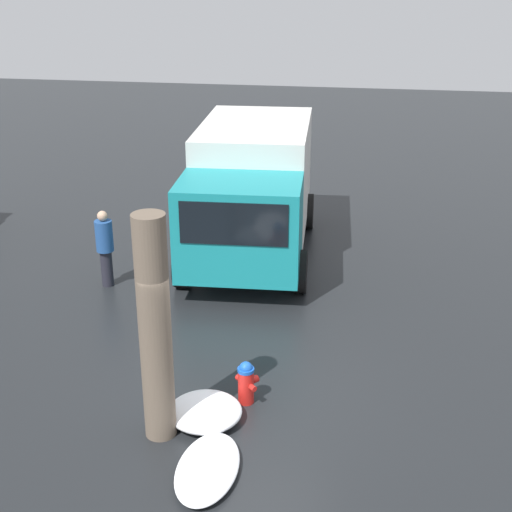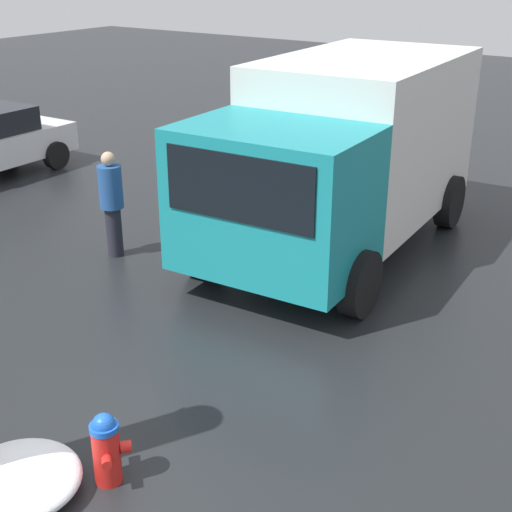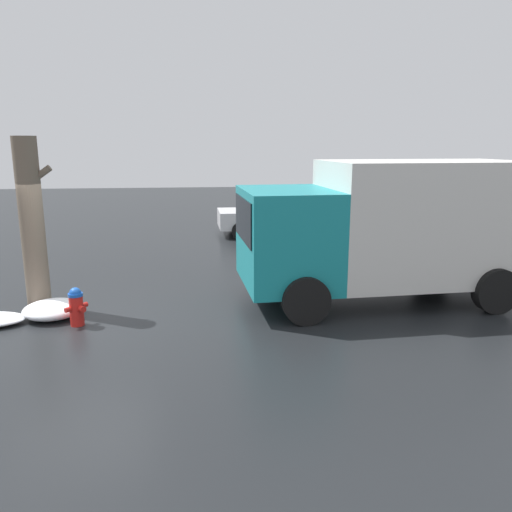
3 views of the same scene
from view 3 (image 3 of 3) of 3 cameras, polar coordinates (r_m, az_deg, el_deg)
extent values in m
plane|color=black|center=(9.79, -19.69, -7.45)|extent=(60.00, 60.00, 0.00)
cylinder|color=red|center=(9.70, -19.82, -5.91)|extent=(0.25, 0.25, 0.55)
cylinder|color=blue|center=(9.61, -19.95, -4.18)|extent=(0.26, 0.26, 0.06)
sphere|color=blue|center=(9.60, -19.96, -4.01)|extent=(0.21, 0.21, 0.21)
cylinder|color=red|center=(9.54, -19.25, -5.75)|extent=(0.15, 0.15, 0.11)
cylinder|color=red|center=(9.77, -19.00, -5.30)|extent=(0.13, 0.13, 0.09)
cylinder|color=red|center=(9.59, -20.71, -5.77)|extent=(0.13, 0.13, 0.09)
cylinder|color=#6B5B4C|center=(10.67, -24.21, 3.23)|extent=(0.46, 0.46, 3.40)
cylinder|color=#6B5B4C|center=(10.51, -23.60, 8.39)|extent=(0.52, 0.13, 0.42)
cube|color=teal|center=(10.10, 3.52, 2.19)|extent=(1.88, 2.57, 1.92)
cube|color=black|center=(9.88, -1.47, 4.23)|extent=(0.14, 2.08, 0.84)
cube|color=silver|center=(11.07, 18.36, 3.91)|extent=(4.18, 2.70, 2.46)
cylinder|color=black|center=(9.19, 5.71, -5.09)|extent=(0.91, 0.33, 0.90)
cylinder|color=black|center=(11.51, 2.49, -1.39)|extent=(0.91, 0.33, 0.90)
cylinder|color=black|center=(10.81, 25.72, -3.59)|extent=(0.91, 0.33, 0.90)
cylinder|color=black|center=(12.84, 19.45, -0.63)|extent=(0.91, 0.33, 0.90)
cylinder|color=#23232D|center=(13.01, 0.41, 0.02)|extent=(0.25, 0.25, 0.79)
cylinder|color=#234C8C|center=(12.87, 0.42, 3.18)|extent=(0.36, 0.36, 0.66)
sphere|color=tan|center=(12.81, 0.42, 5.11)|extent=(0.21, 0.21, 0.21)
cube|color=silver|center=(18.36, 2.42, 4.38)|extent=(4.32, 1.86, 0.61)
cube|color=black|center=(18.32, 3.10, 6.09)|extent=(2.09, 1.59, 0.49)
cylinder|color=black|center=(17.34, -1.82, 2.88)|extent=(0.60, 0.21, 0.60)
cylinder|color=black|center=(19.07, -2.37, 3.77)|extent=(0.60, 0.21, 0.60)
cylinder|color=black|center=(17.88, 7.52, 3.07)|extent=(0.60, 0.21, 0.60)
cylinder|color=black|center=(19.55, 6.17, 3.93)|extent=(0.60, 0.21, 0.60)
ellipsoid|color=white|center=(10.36, -22.19, -5.65)|extent=(1.10, 1.12, 0.31)
camera|label=1|loc=(14.03, -67.50, 18.29)|focal=50.00mm
camera|label=2|loc=(7.70, -58.09, 15.85)|focal=50.00mm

